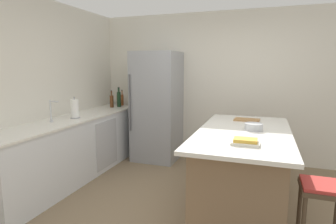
{
  "coord_description": "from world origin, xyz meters",
  "views": [
    {
      "loc": [
        0.56,
        -2.75,
        1.64
      ],
      "look_at": [
        -0.77,
        1.04,
        1.0
      ],
      "focal_mm": 29.77,
      "sensor_mm": 36.0,
      "label": 1
    }
  ],
  "objects_px": {
    "refrigerator": "(157,106)",
    "kitchen_island": "(242,169)",
    "cookbook_stack": "(245,142)",
    "mixing_bowl": "(254,127)",
    "paper_towel_roll": "(75,109)",
    "vinegar_bottle": "(122,100)",
    "wine_bottle": "(119,99)",
    "sink_faucet": "(51,111)",
    "bar_stool": "(322,198)",
    "syrup_bottle": "(112,101)",
    "whiskey_bottle": "(119,100)",
    "cutting_board": "(247,120)"
  },
  "relations": [
    {
      "from": "paper_towel_roll",
      "to": "vinegar_bottle",
      "type": "xyz_separation_m",
      "value": [
        -0.02,
        1.44,
        -0.02
      ]
    },
    {
      "from": "bar_stool",
      "to": "mixing_bowl",
      "type": "relative_size",
      "value": 3.33
    },
    {
      "from": "kitchen_island",
      "to": "cutting_board",
      "type": "xyz_separation_m",
      "value": [
        -0.01,
        0.66,
        0.47
      ]
    },
    {
      "from": "paper_towel_roll",
      "to": "cutting_board",
      "type": "distance_m",
      "value": 2.44
    },
    {
      "from": "refrigerator",
      "to": "mixing_bowl",
      "type": "xyz_separation_m",
      "value": [
        1.7,
        -1.28,
        0.01
      ]
    },
    {
      "from": "paper_towel_roll",
      "to": "cookbook_stack",
      "type": "distance_m",
      "value": 2.53
    },
    {
      "from": "whiskey_bottle",
      "to": "wine_bottle",
      "type": "distance_m",
      "value": 0.11
    },
    {
      "from": "vinegar_bottle",
      "to": "cutting_board",
      "type": "distance_m",
      "value": 2.54
    },
    {
      "from": "kitchen_island",
      "to": "sink_faucet",
      "type": "relative_size",
      "value": 6.81
    },
    {
      "from": "sink_faucet",
      "to": "paper_towel_roll",
      "type": "bearing_deg",
      "value": 73.13
    },
    {
      "from": "bar_stool",
      "to": "mixing_bowl",
      "type": "distance_m",
      "value": 1.07
    },
    {
      "from": "kitchen_island",
      "to": "bar_stool",
      "type": "relative_size",
      "value": 3.0
    },
    {
      "from": "paper_towel_roll",
      "to": "cutting_board",
      "type": "height_order",
      "value": "paper_towel_roll"
    },
    {
      "from": "syrup_bottle",
      "to": "mixing_bowl",
      "type": "height_order",
      "value": "syrup_bottle"
    },
    {
      "from": "kitchen_island",
      "to": "bar_stool",
      "type": "xyz_separation_m",
      "value": [
        0.71,
        -0.71,
        0.08
      ]
    },
    {
      "from": "refrigerator",
      "to": "wine_bottle",
      "type": "xyz_separation_m",
      "value": [
        -0.76,
        -0.02,
        0.11
      ]
    },
    {
      "from": "wine_bottle",
      "to": "cookbook_stack",
      "type": "bearing_deg",
      "value": -38.58
    },
    {
      "from": "refrigerator",
      "to": "kitchen_island",
      "type": "bearing_deg",
      "value": -40.14
    },
    {
      "from": "refrigerator",
      "to": "paper_towel_roll",
      "type": "distance_m",
      "value": 1.49
    },
    {
      "from": "whiskey_bottle",
      "to": "mixing_bowl",
      "type": "distance_m",
      "value": 2.86
    },
    {
      "from": "cookbook_stack",
      "to": "bar_stool",
      "type": "bearing_deg",
      "value": -9.63
    },
    {
      "from": "paper_towel_roll",
      "to": "vinegar_bottle",
      "type": "bearing_deg",
      "value": 90.62
    },
    {
      "from": "syrup_bottle",
      "to": "mixing_bowl",
      "type": "relative_size",
      "value": 1.52
    },
    {
      "from": "mixing_bowl",
      "to": "cutting_board",
      "type": "relative_size",
      "value": 0.59
    },
    {
      "from": "sink_faucet",
      "to": "cutting_board",
      "type": "bearing_deg",
      "value": 20.51
    },
    {
      "from": "wine_bottle",
      "to": "paper_towel_roll",
      "type": "bearing_deg",
      "value": -91.09
    },
    {
      "from": "kitchen_island",
      "to": "syrup_bottle",
      "type": "xyz_separation_m",
      "value": [
        -2.45,
        1.23,
        0.56
      ]
    },
    {
      "from": "kitchen_island",
      "to": "vinegar_bottle",
      "type": "height_order",
      "value": "vinegar_bottle"
    },
    {
      "from": "bar_stool",
      "to": "vinegar_bottle",
      "type": "xyz_separation_m",
      "value": [
        -3.11,
        2.23,
        0.48
      ]
    },
    {
      "from": "kitchen_island",
      "to": "cutting_board",
      "type": "distance_m",
      "value": 0.81
    },
    {
      "from": "kitchen_island",
      "to": "sink_faucet",
      "type": "xyz_separation_m",
      "value": [
        -2.49,
        -0.27,
        0.6
      ]
    },
    {
      "from": "sink_faucet",
      "to": "syrup_bottle",
      "type": "height_order",
      "value": "syrup_bottle"
    },
    {
      "from": "whiskey_bottle",
      "to": "syrup_bottle",
      "type": "distance_m",
      "value": 0.2
    },
    {
      "from": "vinegar_bottle",
      "to": "cutting_board",
      "type": "relative_size",
      "value": 0.87
    },
    {
      "from": "bar_stool",
      "to": "wine_bottle",
      "type": "distance_m",
      "value": 3.72
    },
    {
      "from": "cookbook_stack",
      "to": "mixing_bowl",
      "type": "height_order",
      "value": "mixing_bowl"
    },
    {
      "from": "sink_faucet",
      "to": "paper_towel_roll",
      "type": "relative_size",
      "value": 0.96
    },
    {
      "from": "vinegar_bottle",
      "to": "syrup_bottle",
      "type": "relative_size",
      "value": 0.97
    },
    {
      "from": "paper_towel_roll",
      "to": "refrigerator",
      "type": "bearing_deg",
      "value": 58.42
    },
    {
      "from": "mixing_bowl",
      "to": "cutting_board",
      "type": "bearing_deg",
      "value": 100.78
    },
    {
      "from": "refrigerator",
      "to": "wine_bottle",
      "type": "distance_m",
      "value": 0.76
    },
    {
      "from": "vinegar_bottle",
      "to": "syrup_bottle",
      "type": "xyz_separation_m",
      "value": [
        -0.06,
        -0.3,
        0.0
      ]
    },
    {
      "from": "wine_bottle",
      "to": "syrup_bottle",
      "type": "bearing_deg",
      "value": -133.83
    },
    {
      "from": "bar_stool",
      "to": "whiskey_bottle",
      "type": "xyz_separation_m",
      "value": [
        -3.12,
        2.13,
        0.47
      ]
    },
    {
      "from": "sink_faucet",
      "to": "mixing_bowl",
      "type": "height_order",
      "value": "sink_faucet"
    },
    {
      "from": "paper_towel_roll",
      "to": "whiskey_bottle",
      "type": "xyz_separation_m",
      "value": [
        -0.03,
        1.34,
        -0.02
      ]
    },
    {
      "from": "bar_stool",
      "to": "cookbook_stack",
      "type": "xyz_separation_m",
      "value": [
        -0.66,
        0.11,
        0.4
      ]
    },
    {
      "from": "vinegar_bottle",
      "to": "cookbook_stack",
      "type": "distance_m",
      "value": 3.24
    },
    {
      "from": "vinegar_bottle",
      "to": "cookbook_stack",
      "type": "bearing_deg",
      "value": -40.88
    },
    {
      "from": "refrigerator",
      "to": "wine_bottle",
      "type": "height_order",
      "value": "refrigerator"
    }
  ]
}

